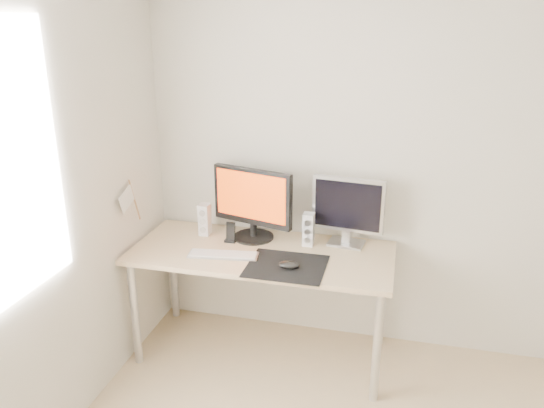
{
  "coord_description": "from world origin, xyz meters",
  "views": [
    {
      "loc": [
        -0.15,
        -1.49,
        2.08
      ],
      "look_at": [
        -0.89,
        1.46,
        1.01
      ],
      "focal_mm": 35.0,
      "sensor_mm": 36.0,
      "label": 1
    }
  ],
  "objects_px": {
    "mouse": "(289,265)",
    "keyboard": "(223,255)",
    "desk": "(262,262)",
    "main_monitor": "(252,201)",
    "second_monitor": "(348,208)",
    "speaker_right": "(308,229)",
    "speaker_left": "(205,220)",
    "phone_dock": "(231,236)"
  },
  "relations": [
    {
      "from": "desk",
      "to": "phone_dock",
      "type": "distance_m",
      "value": 0.27
    },
    {
      "from": "main_monitor",
      "to": "keyboard",
      "type": "relative_size",
      "value": 1.25
    },
    {
      "from": "second_monitor",
      "to": "speaker_right",
      "type": "relative_size",
      "value": 2.15
    },
    {
      "from": "phone_dock",
      "to": "speaker_right",
      "type": "bearing_deg",
      "value": 7.62
    },
    {
      "from": "speaker_right",
      "to": "main_monitor",
      "type": "bearing_deg",
      "value": 177.59
    },
    {
      "from": "desk",
      "to": "keyboard",
      "type": "bearing_deg",
      "value": -148.04
    },
    {
      "from": "speaker_left",
      "to": "speaker_right",
      "type": "distance_m",
      "value": 0.69
    },
    {
      "from": "desk",
      "to": "speaker_right",
      "type": "relative_size",
      "value": 7.63
    },
    {
      "from": "speaker_right",
      "to": "second_monitor",
      "type": "bearing_deg",
      "value": 16.74
    },
    {
      "from": "mouse",
      "to": "keyboard",
      "type": "xyz_separation_m",
      "value": [
        -0.42,
        0.08,
        -0.02
      ]
    },
    {
      "from": "desk",
      "to": "speaker_right",
      "type": "distance_m",
      "value": 0.35
    },
    {
      "from": "main_monitor",
      "to": "second_monitor",
      "type": "xyz_separation_m",
      "value": [
        0.6,
        0.05,
        -0.01
      ]
    },
    {
      "from": "mouse",
      "to": "desk",
      "type": "distance_m",
      "value": 0.31
    },
    {
      "from": "main_monitor",
      "to": "speaker_right",
      "type": "xyz_separation_m",
      "value": [
        0.37,
        -0.02,
        -0.15
      ]
    },
    {
      "from": "mouse",
      "to": "speaker_right",
      "type": "bearing_deg",
      "value": 82.78
    },
    {
      "from": "mouse",
      "to": "keyboard",
      "type": "relative_size",
      "value": 0.28
    },
    {
      "from": "desk",
      "to": "main_monitor",
      "type": "bearing_deg",
      "value": 121.52
    },
    {
      "from": "second_monitor",
      "to": "phone_dock",
      "type": "xyz_separation_m",
      "value": [
        -0.72,
        -0.14,
        -0.2
      ]
    },
    {
      "from": "desk",
      "to": "main_monitor",
      "type": "xyz_separation_m",
      "value": [
        -0.11,
        0.17,
        0.33
      ]
    },
    {
      "from": "keyboard",
      "to": "speaker_right",
      "type": "bearing_deg",
      "value": 31.49
    },
    {
      "from": "desk",
      "to": "speaker_right",
      "type": "height_order",
      "value": "speaker_right"
    },
    {
      "from": "mouse",
      "to": "phone_dock",
      "type": "bearing_deg",
      "value": 146.24
    },
    {
      "from": "second_monitor",
      "to": "phone_dock",
      "type": "bearing_deg",
      "value": -169.39
    },
    {
      "from": "desk",
      "to": "speaker_right",
      "type": "bearing_deg",
      "value": 31.12
    },
    {
      "from": "speaker_right",
      "to": "phone_dock",
      "type": "bearing_deg",
      "value": -172.38
    },
    {
      "from": "speaker_left",
      "to": "mouse",
      "type": "bearing_deg",
      "value": -29.57
    },
    {
      "from": "keyboard",
      "to": "phone_dock",
      "type": "height_order",
      "value": "phone_dock"
    },
    {
      "from": "desk",
      "to": "phone_dock",
      "type": "relative_size",
      "value": 12.35
    },
    {
      "from": "desk",
      "to": "keyboard",
      "type": "relative_size",
      "value": 3.71
    },
    {
      "from": "mouse",
      "to": "phone_dock",
      "type": "height_order",
      "value": "phone_dock"
    },
    {
      "from": "mouse",
      "to": "main_monitor",
      "type": "distance_m",
      "value": 0.55
    },
    {
      "from": "main_monitor",
      "to": "keyboard",
      "type": "xyz_separation_m",
      "value": [
        -0.1,
        -0.3,
        -0.25
      ]
    },
    {
      "from": "keyboard",
      "to": "phone_dock",
      "type": "xyz_separation_m",
      "value": [
        -0.02,
        0.22,
        0.03
      ]
    },
    {
      "from": "mouse",
      "to": "phone_dock",
      "type": "distance_m",
      "value": 0.53
    },
    {
      "from": "speaker_left",
      "to": "keyboard",
      "type": "height_order",
      "value": "speaker_left"
    },
    {
      "from": "main_monitor",
      "to": "second_monitor",
      "type": "distance_m",
      "value": 0.6
    },
    {
      "from": "speaker_left",
      "to": "speaker_right",
      "type": "bearing_deg",
      "value": -0.29
    },
    {
      "from": "second_monitor",
      "to": "keyboard",
      "type": "bearing_deg",
      "value": -153.02
    },
    {
      "from": "desk",
      "to": "phone_dock",
      "type": "xyz_separation_m",
      "value": [
        -0.23,
        0.09,
        0.12
      ]
    },
    {
      "from": "mouse",
      "to": "speaker_right",
      "type": "relative_size",
      "value": 0.58
    },
    {
      "from": "second_monitor",
      "to": "mouse",
      "type": "bearing_deg",
      "value": -122.72
    },
    {
      "from": "second_monitor",
      "to": "speaker_right",
      "type": "height_order",
      "value": "second_monitor"
    }
  ]
}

